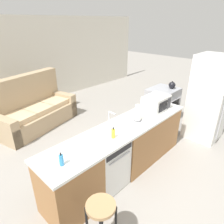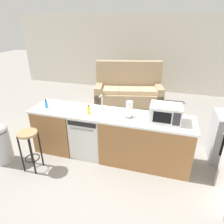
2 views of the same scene
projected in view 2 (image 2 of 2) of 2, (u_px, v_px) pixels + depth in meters
name	position (u px, v px, depth m)	size (l,w,h in m)	color
ground_plane	(102.00, 154.00, 3.93)	(24.00, 24.00, 0.00)	gray
wall_back	(148.00, 54.00, 6.96)	(10.00, 0.06, 2.60)	silver
kitchen_counter	(114.00, 138.00, 3.69)	(2.94, 0.66, 0.90)	#9E6B3D
dishwasher	(89.00, 134.00, 3.81)	(0.58, 0.61, 0.84)	white
microwave	(166.00, 113.00, 3.20)	(0.50, 0.37, 0.28)	white
sink_faucet	(102.00, 103.00, 3.61)	(0.07, 0.18, 0.30)	silver
paper_towel_roll	(129.00, 110.00, 3.33)	(0.14, 0.14, 0.28)	#4C4C51
soap_bottle	(89.00, 110.00, 3.47)	(0.06, 0.06, 0.18)	yellow
dish_soap_bottle	(46.00, 104.00, 3.71)	(0.06, 0.06, 0.18)	#338CCC
bar_stool	(29.00, 143.00, 3.33)	(0.32, 0.32, 0.74)	tan
trash_bin	(1.00, 144.00, 3.59)	(0.35, 0.35, 0.74)	#B7B7BC
couch	(128.00, 91.00, 6.19)	(2.16, 1.35, 1.27)	tan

